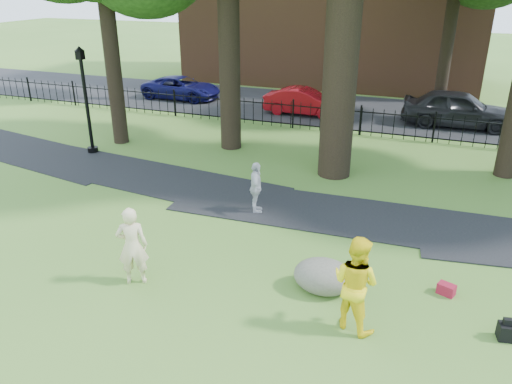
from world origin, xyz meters
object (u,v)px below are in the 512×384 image
at_px(man, 355,283).
at_px(boulder, 324,274).
at_px(woman, 132,246).
at_px(lamppost, 87,103).
at_px(red_sedan, 304,102).

relative_size(man, boulder, 1.49).
bearing_deg(boulder, woman, -163.24).
xyz_separation_m(lamppost, red_sedan, (6.06, 8.52, -1.32)).
relative_size(lamppost, red_sedan, 1.02).
bearing_deg(woman, boulder, 169.40).
relative_size(boulder, red_sedan, 0.34).
distance_m(woman, boulder, 4.19).
xyz_separation_m(boulder, lamppost, (-10.54, 5.84, 1.58)).
bearing_deg(red_sedan, lamppost, 144.58).
relative_size(woman, man, 0.93).
bearing_deg(boulder, man, -50.65).
height_order(boulder, red_sedan, red_sedan).
bearing_deg(lamppost, man, -31.56).
bearing_deg(man, woman, 25.49).
xyz_separation_m(woman, lamppost, (-6.56, 7.04, 1.05)).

